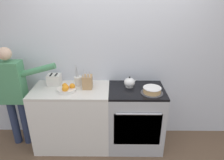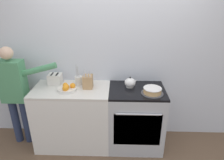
# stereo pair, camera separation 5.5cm
# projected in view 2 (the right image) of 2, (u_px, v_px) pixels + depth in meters

# --- Properties ---
(ground_plane) EXTENTS (16.00, 16.00, 0.00)m
(ground_plane) POSITION_uv_depth(u_px,v_px,m) (117.00, 157.00, 2.83)
(ground_plane) COLOR brown
(wall_back) EXTENTS (8.00, 0.04, 2.60)m
(wall_back) POSITION_uv_depth(u_px,v_px,m) (118.00, 56.00, 2.88)
(wall_back) COLOR silver
(wall_back) RESTS_ON ground_plane
(counter_cabinet) EXTENTS (1.06, 0.60, 0.92)m
(counter_cabinet) POSITION_uv_depth(u_px,v_px,m) (73.00, 117.00, 2.94)
(counter_cabinet) COLOR white
(counter_cabinet) RESTS_ON ground_plane
(stove_range) EXTENTS (0.77, 0.63, 0.92)m
(stove_range) POSITION_uv_depth(u_px,v_px,m) (135.00, 118.00, 2.91)
(stove_range) COLOR #B7BABF
(stove_range) RESTS_ON ground_plane
(layer_cake) EXTENTS (0.29, 0.29, 0.08)m
(layer_cake) POSITION_uv_depth(u_px,v_px,m) (152.00, 91.00, 2.61)
(layer_cake) COLOR #4C4C51
(layer_cake) RESTS_ON stove_range
(tea_kettle) EXTENTS (0.19, 0.15, 0.15)m
(tea_kettle) POSITION_uv_depth(u_px,v_px,m) (130.00, 83.00, 2.78)
(tea_kettle) COLOR white
(tea_kettle) RESTS_ON stove_range
(knife_block) EXTENTS (0.13, 0.15, 0.27)m
(knife_block) POSITION_uv_depth(u_px,v_px,m) (88.00, 82.00, 2.75)
(knife_block) COLOR tan
(knife_block) RESTS_ON counter_cabinet
(utensil_crock) EXTENTS (0.11, 0.11, 0.30)m
(utensil_crock) POSITION_uv_depth(u_px,v_px,m) (78.00, 80.00, 2.86)
(utensil_crock) COLOR silver
(utensil_crock) RESTS_ON counter_cabinet
(fruit_bowl) EXTENTS (0.25, 0.25, 0.11)m
(fruit_bowl) POSITION_uv_depth(u_px,v_px,m) (67.00, 88.00, 2.68)
(fruit_bowl) COLOR silver
(fruit_bowl) RESTS_ON counter_cabinet
(toaster) EXTENTS (0.20, 0.16, 0.15)m
(toaster) POSITION_uv_depth(u_px,v_px,m) (55.00, 79.00, 2.87)
(toaster) COLOR silver
(toaster) RESTS_ON counter_cabinet
(person_baker) EXTENTS (0.89, 0.20, 1.51)m
(person_baker) POSITION_uv_depth(u_px,v_px,m) (15.00, 89.00, 2.80)
(person_baker) COLOR #283351
(person_baker) RESTS_ON ground_plane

